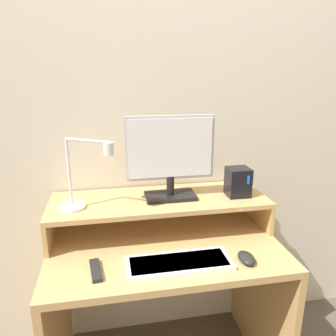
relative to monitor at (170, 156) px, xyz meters
The scene contains 9 objects.
wall_back 0.28m from the monitor, 103.69° to the left, with size 6.00×0.05×2.50m.
desk 0.60m from the monitor, 110.53° to the right, with size 1.01×0.63×0.71m.
monitor_shelf 0.24m from the monitor, behind, with size 1.01×0.34×0.16m.
monitor is the anchor object (origin of this frame).
desk_lamp 0.40m from the monitor, 169.72° to the right, with size 0.25×0.18×0.31m.
router_dock 0.35m from the monitor, ahead, with size 0.10×0.10×0.14m.
keyboard 0.47m from the monitor, 94.80° to the right, with size 0.42×0.16×0.02m.
mouse 0.54m from the monitor, 54.27° to the right, with size 0.06×0.10×0.03m.
remote_control 0.58m from the monitor, 139.22° to the right, with size 0.05×0.15×0.02m.
Camera 1 is at (-0.23, -0.96, 1.45)m, focal length 35.00 mm.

